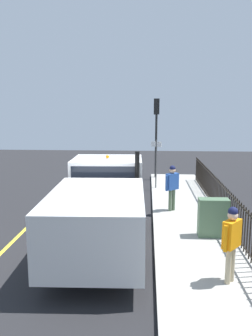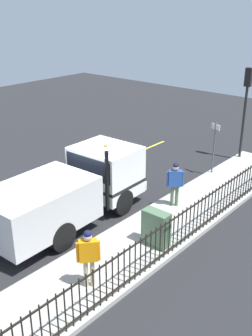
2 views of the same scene
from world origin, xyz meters
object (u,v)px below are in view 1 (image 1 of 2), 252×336
Objects in this scene: utility_cabinet at (213,218)px; traffic_cone at (38,247)px; pedestrian_distant at (232,237)px; street_sign at (156,158)px; work_truck at (103,200)px; traffic_light_near at (156,122)px; worker_standing at (172,183)px.

traffic_cone is at bearing -162.37° from utility_cabinet.
street_sign is (-1.42, 9.09, 0.39)m from pedestrian_distant.
traffic_cone is at bearing -145.73° from work_truck.
traffic_light_near reaches higher than utility_cabinet.
work_truck reaches higher than worker_standing.
street_sign is (1.68, 6.67, 0.29)m from work_truck.
traffic_light_near reaches higher than traffic_cone.
utility_cabinet is at bearing 99.66° from traffic_light_near.
work_truck reaches higher than utility_cabinet.
worker_standing is 3.80m from street_sign.
pedestrian_distant is 2.83m from utility_cabinet.
street_sign is (-0.05, -2.65, -1.60)m from traffic_light_near.
traffic_light_near reaches higher than street_sign.
utility_cabinet is 6.55m from street_sign.
traffic_cone is 8.60m from street_sign.
worker_standing is 5.43m from pedestrian_distant.
traffic_cone is at bearing 72.43° from traffic_light_near.
street_sign is at bearing 89.04° from traffic_light_near.
work_truck reaches higher than street_sign.
worker_standing is 2.68× the size of traffic_cone.
street_sign is (3.29, 7.85, 1.27)m from traffic_cone.
utility_cabinet is 5.11m from traffic_cone.
utility_cabinet is at bearing 17.63° from traffic_cone.
work_truck reaches higher than pedestrian_distant.
utility_cabinet is at bearing 37.41° from pedestrian_distant.
work_truck is 5.48× the size of utility_cabinet.
work_truck reaches higher than traffic_cone.
worker_standing reaches higher than traffic_cone.
worker_standing is at bearing 49.94° from pedestrian_distant.
work_truck is at bearing -104.17° from street_sign.
traffic_light_near reaches higher than pedestrian_distant.
utility_cabinet is (1.05, -2.56, -0.48)m from worker_standing.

